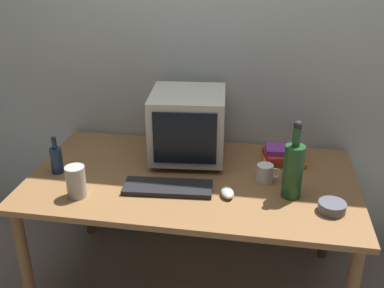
{
  "coord_description": "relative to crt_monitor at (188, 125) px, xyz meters",
  "views": [
    {
      "loc": [
        0.33,
        -1.92,
        1.78
      ],
      "look_at": [
        0.0,
        0.0,
        0.88
      ],
      "focal_mm": 41.45,
      "sensor_mm": 36.0,
      "label": 1
    }
  ],
  "objects": [
    {
      "name": "ground_plane",
      "position": [
        0.06,
        -0.2,
        -0.89
      ],
      "size": [
        6.0,
        6.0,
        0.0
      ],
      "primitive_type": "plane",
      "color": "gray"
    },
    {
      "name": "back_wall",
      "position": [
        0.06,
        0.3,
        0.36
      ],
      "size": [
        4.0,
        0.08,
        2.5
      ],
      "primitive_type": "cube",
      "color": "beige",
      "rests_on": "ground"
    },
    {
      "name": "desk",
      "position": [
        0.06,
        -0.2,
        -0.26
      ],
      "size": [
        1.62,
        0.89,
        0.7
      ],
      "color": "olive",
      "rests_on": "ground"
    },
    {
      "name": "crt_monitor",
      "position": [
        0.0,
        0.0,
        0.0
      ],
      "size": [
        0.41,
        0.42,
        0.37
      ],
      "color": "beige",
      "rests_on": "desk"
    },
    {
      "name": "keyboard",
      "position": [
        -0.04,
        -0.35,
        -0.18
      ],
      "size": [
        0.43,
        0.18,
        0.02
      ],
      "primitive_type": "cube",
      "rotation": [
        0.0,
        0.0,
        0.08
      ],
      "color": "black",
      "rests_on": "desk"
    },
    {
      "name": "computer_mouse",
      "position": [
        0.25,
        -0.36,
        -0.17
      ],
      "size": [
        0.08,
        0.11,
        0.04
      ],
      "primitive_type": "ellipsoid",
      "rotation": [
        0.0,
        0.0,
        0.24
      ],
      "color": "beige",
      "rests_on": "desk"
    },
    {
      "name": "bottle_tall",
      "position": [
        0.54,
        -0.3,
        -0.05
      ],
      "size": [
        0.09,
        0.09,
        0.37
      ],
      "color": "#1E4C23",
      "rests_on": "desk"
    },
    {
      "name": "bottle_short",
      "position": [
        -0.63,
        -0.27,
        -0.12
      ],
      "size": [
        0.06,
        0.06,
        0.2
      ],
      "color": "navy",
      "rests_on": "desk"
    },
    {
      "name": "book_stack",
      "position": [
        0.51,
        0.03,
        -0.15
      ],
      "size": [
        0.23,
        0.19,
        0.09
      ],
      "color": "orange",
      "rests_on": "desk"
    },
    {
      "name": "mug",
      "position": [
        0.42,
        -0.19,
        -0.15
      ],
      "size": [
        0.12,
        0.08,
        0.09
      ],
      "color": "white",
      "rests_on": "desk"
    },
    {
      "name": "cd_spindle",
      "position": [
        0.71,
        -0.41,
        -0.17
      ],
      "size": [
        0.12,
        0.12,
        0.04
      ],
      "primitive_type": "cylinder",
      "color": "#595B66",
      "rests_on": "desk"
    },
    {
      "name": "metal_canister",
      "position": [
        -0.44,
        -0.47,
        -0.12
      ],
      "size": [
        0.09,
        0.09,
        0.15
      ],
      "primitive_type": "cylinder",
      "color": "#B7B2A8",
      "rests_on": "desk"
    }
  ]
}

